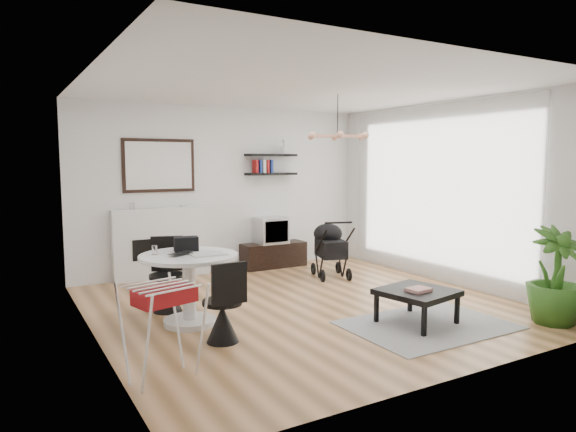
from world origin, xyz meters
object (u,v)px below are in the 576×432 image
crt_tv (271,230)px  coffee_table (417,293)px  potted_plant (555,276)px  dining_table (189,278)px  fireplace (162,234)px  stroller (330,251)px  drying_rack (163,330)px  tv_console (274,255)px

crt_tv → coffee_table: size_ratio=0.60×
potted_plant → dining_table: bearing=150.6°
fireplace → stroller: fireplace is taller
stroller → drying_rack: bearing=-126.1°
crt_tv → stroller: bearing=-66.1°
fireplace → tv_console: fireplace is taller
crt_tv → potted_plant: size_ratio=0.47×
coffee_table → potted_plant: potted_plant is taller
tv_console → stroller: bearing=-68.7°
tv_console → drying_rack: 4.67m
dining_table → coffee_table: size_ratio=1.26×
stroller → coffee_table: (-0.51, -2.45, -0.05)m
crt_tv → potted_plant: bearing=-72.9°
tv_console → crt_tv: size_ratio=2.20×
stroller → potted_plant: size_ratio=0.86×
stroller → crt_tv: bearing=131.3°
dining_table → stroller: 2.98m
dining_table → coffee_table: (2.21, -1.25, -0.18)m
crt_tv → dining_table: (-2.24, -2.29, -0.12)m
fireplace → stroller: bearing=-27.7°
crt_tv → dining_table: bearing=-134.4°
stroller → coffee_table: bearing=-84.3°
tv_console → fireplace: bearing=176.1°
fireplace → potted_plant: 5.44m
coffee_table → potted_plant: (1.35, -0.75, 0.20)m
fireplace → crt_tv: fireplace is taller
tv_console → drying_rack: bearing=-129.6°
tv_console → dining_table: 3.26m
tv_console → stroller: 1.18m
dining_table → coffee_table: bearing=-29.5°
dining_table → potted_plant: potted_plant is taller
dining_table → potted_plant: (3.56, -2.00, 0.02)m
tv_console → drying_rack: (-2.98, -3.60, 0.22)m
coffee_table → potted_plant: 1.56m
drying_rack → stroller: (3.40, 2.51, -0.03)m
stroller → potted_plant: bearing=-57.9°
fireplace → coffee_table: 4.11m
stroller → potted_plant: (0.84, -3.21, 0.14)m
fireplace → potted_plant: (3.16, -4.42, -0.14)m
fireplace → drying_rack: fireplace is taller
fireplace → crt_tv: size_ratio=4.22×
dining_table → drying_rack: (-0.68, -1.30, -0.09)m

